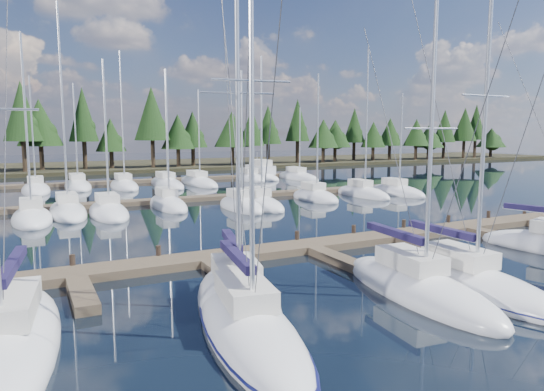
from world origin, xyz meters
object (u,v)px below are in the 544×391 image
front_sailboat_3 (416,288)px  front_sailboat_4 (466,283)px  front_sailboat_2 (237,298)px  main_dock (312,249)px  front_sailboat_1 (248,327)px  front_sailboat_0 (7,346)px  motor_yacht_right (260,175)px

front_sailboat_3 → front_sailboat_4: (2.33, -0.43, 0.01)m
front_sailboat_2 → front_sailboat_4: size_ratio=0.99×
main_dock → front_sailboat_3: 7.87m
front_sailboat_1 → front_sailboat_3: size_ratio=1.20×
front_sailboat_3 → front_sailboat_4: bearing=-10.4°
front_sailboat_0 → front_sailboat_2: 7.64m
front_sailboat_0 → front_sailboat_3: 14.60m
front_sailboat_3 → front_sailboat_4: 2.37m
main_dock → front_sailboat_4: 8.64m
front_sailboat_2 → front_sailboat_3: (6.91, -2.12, -0.02)m
front_sailboat_0 → front_sailboat_1: 7.16m
front_sailboat_1 → front_sailboat_4: size_ratio=1.01×
main_dock → motor_yacht_right: 43.70m
front_sailboat_1 → front_sailboat_3: front_sailboat_1 is taller
front_sailboat_2 → front_sailboat_4: front_sailboat_4 is taller
main_dock → front_sailboat_0: size_ratio=3.41×
front_sailboat_0 → front_sailboat_3: size_ratio=1.07×
main_dock → front_sailboat_2: bearing=-140.0°
main_dock → front_sailboat_3: size_ratio=3.65×
front_sailboat_1 → front_sailboat_4: front_sailboat_1 is taller
front_sailboat_1 → front_sailboat_0: bearing=163.7°
main_dock → front_sailboat_4: (2.38, -8.30, 0.08)m
front_sailboat_0 → motor_yacht_right: front_sailboat_0 is taller
main_dock → front_sailboat_4: front_sailboat_4 is taller
main_dock → front_sailboat_0: bearing=-156.1°
front_sailboat_0 → front_sailboat_2: (7.61, 0.65, 0.02)m
main_dock → motor_yacht_right: (16.39, 40.51, 0.30)m
front_sailboat_0 → motor_yacht_right: bearing=56.7°
front_sailboat_0 → main_dock: bearing=23.9°
front_sailboat_0 → front_sailboat_3: front_sailboat_0 is taller
front_sailboat_2 → front_sailboat_1: bearing=-105.7°
front_sailboat_4 → front_sailboat_1: bearing=-179.4°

